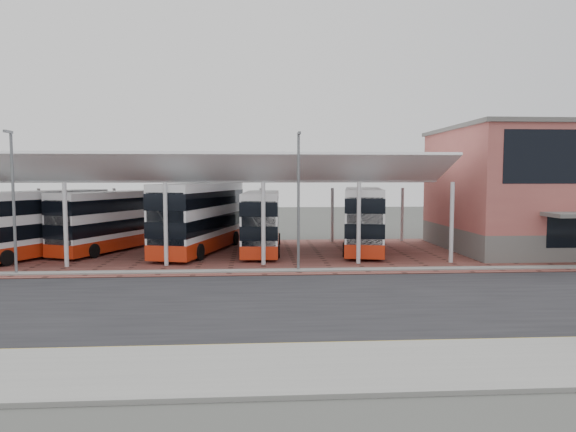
{
  "coord_description": "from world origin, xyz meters",
  "views": [
    {
      "loc": [
        -0.54,
        -23.27,
        5.54
      ],
      "look_at": [
        1.41,
        6.6,
        3.24
      ],
      "focal_mm": 32.0,
      "sensor_mm": 36.0,
      "label": 1
    }
  ],
  "objects_px": {
    "bus_5": "(363,219)",
    "bus_1": "(38,224)",
    "bus_4": "(262,222)",
    "bus_2": "(112,221)",
    "bus_3": "(201,218)",
    "terminal": "(567,188)"
  },
  "relations": [
    {
      "from": "bus_2",
      "to": "bus_3",
      "type": "xyz_separation_m",
      "value": [
        6.68,
        -0.98,
        0.3
      ]
    },
    {
      "from": "bus_4",
      "to": "bus_5",
      "type": "distance_m",
      "value": 7.53
    },
    {
      "from": "terminal",
      "to": "bus_1",
      "type": "xyz_separation_m",
      "value": [
        -38.36,
        -1.27,
        -2.36
      ]
    },
    {
      "from": "bus_2",
      "to": "bus_1",
      "type": "bearing_deg",
      "value": -123.06
    },
    {
      "from": "terminal",
      "to": "bus_3",
      "type": "bearing_deg",
      "value": 178.95
    },
    {
      "from": "terminal",
      "to": "bus_2",
      "type": "xyz_separation_m",
      "value": [
        -34.15,
        1.48,
        -2.41
      ]
    },
    {
      "from": "bus_1",
      "to": "bus_4",
      "type": "bearing_deg",
      "value": 32.5
    },
    {
      "from": "bus_2",
      "to": "bus_4",
      "type": "bearing_deg",
      "value": 18.0
    },
    {
      "from": "bus_1",
      "to": "bus_5",
      "type": "height_order",
      "value": "bus_5"
    },
    {
      "from": "terminal",
      "to": "bus_4",
      "type": "xyz_separation_m",
      "value": [
        -23.01,
        0.37,
        -2.43
      ]
    },
    {
      "from": "bus_1",
      "to": "bus_4",
      "type": "xyz_separation_m",
      "value": [
        15.34,
        1.64,
        -0.07
      ]
    },
    {
      "from": "bus_5",
      "to": "bus_1",
      "type": "bearing_deg",
      "value": -164.92
    },
    {
      "from": "bus_3",
      "to": "bus_4",
      "type": "height_order",
      "value": "bus_3"
    },
    {
      "from": "bus_4",
      "to": "bus_3",
      "type": "bearing_deg",
      "value": -178.64
    },
    {
      "from": "terminal",
      "to": "bus_2",
      "type": "relative_size",
      "value": 1.71
    },
    {
      "from": "bus_3",
      "to": "bus_4",
      "type": "distance_m",
      "value": 4.47
    },
    {
      "from": "bus_3",
      "to": "terminal",
      "type": "bearing_deg",
      "value": 14.25
    },
    {
      "from": "terminal",
      "to": "bus_3",
      "type": "relative_size",
      "value": 1.48
    },
    {
      "from": "bus_1",
      "to": "bus_4",
      "type": "height_order",
      "value": "bus_1"
    },
    {
      "from": "bus_4",
      "to": "bus_5",
      "type": "height_order",
      "value": "bus_5"
    },
    {
      "from": "bus_2",
      "to": "bus_4",
      "type": "relative_size",
      "value": 1.0
    },
    {
      "from": "bus_5",
      "to": "bus_2",
      "type": "bearing_deg",
      "value": -172.41
    }
  ]
}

